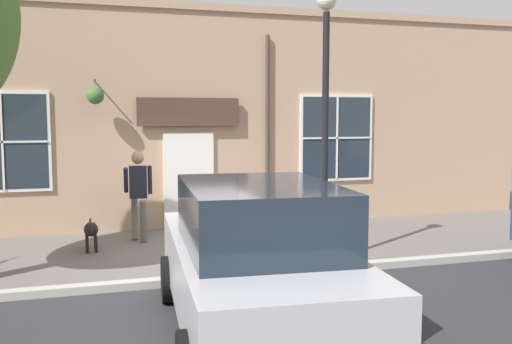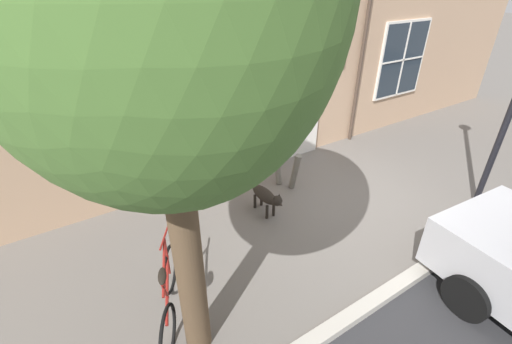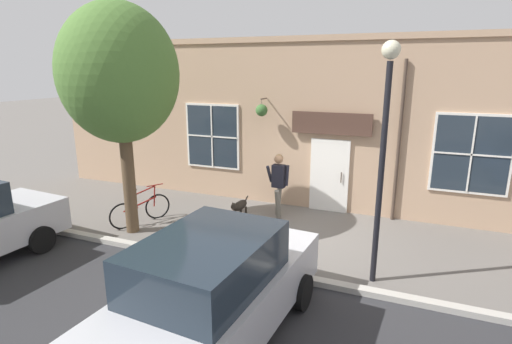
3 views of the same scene
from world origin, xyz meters
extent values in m
plane|color=#66605B|center=(0.00, 0.00, 0.00)|extent=(90.00, 90.00, 0.00)
cube|color=#B2ADA3|center=(2.00, 0.00, 0.06)|extent=(0.20, 28.00, 0.12)
cube|color=tan|center=(-2.35, 0.00, 2.36)|extent=(0.30, 18.00, 4.72)
cube|color=tan|center=(-2.35, 0.00, 4.80)|extent=(0.42, 18.00, 0.16)
cube|color=white|center=(-2.18, 0.49, 1.05)|extent=(0.10, 1.10, 2.10)
cube|color=#232D38|center=(-2.15, 0.49, 1.00)|extent=(0.03, 0.90, 1.90)
cylinder|color=#47382D|center=(-2.09, 0.84, 1.05)|extent=(0.03, 0.03, 0.30)
cube|color=#4C3328|center=(-2.08, 0.49, 2.55)|extent=(0.08, 2.20, 0.60)
cylinder|color=#47382D|center=(-2.12, 2.28, 2.12)|extent=(0.09, 0.09, 4.25)
cylinder|color=#47382D|center=(-1.96, -1.43, 3.18)|extent=(0.44, 0.04, 0.04)
cylinder|color=#47382D|center=(-1.78, -1.43, 3.00)|extent=(0.01, 0.01, 0.34)
cone|color=#2D2823|center=(-1.78, -1.43, 2.78)|extent=(0.32, 0.32, 0.18)
sphere|color=#3D6B33|center=(-1.78, -1.43, 2.87)|extent=(0.34, 0.34, 0.34)
cube|color=white|center=(-2.18, -3.23, 1.95)|extent=(0.08, 1.82, 2.02)
cube|color=#232D38|center=(-2.15, -3.23, 1.95)|extent=(0.03, 1.70, 1.90)
cube|color=white|center=(-2.13, -3.23, 1.95)|extent=(0.04, 0.04, 1.90)
cube|color=white|center=(-2.13, -3.23, 1.95)|extent=(0.04, 1.70, 0.04)
cube|color=white|center=(-2.18, 4.00, 1.95)|extent=(0.08, 1.82, 2.02)
cube|color=#232D38|center=(-2.15, 4.00, 1.95)|extent=(0.03, 1.70, 1.90)
cube|color=white|center=(-2.13, 4.00, 1.95)|extent=(0.04, 0.04, 1.90)
cube|color=white|center=(-2.13, 4.00, 1.95)|extent=(0.04, 1.70, 0.04)
cylinder|color=#6B665B|center=(-0.92, -0.62, 0.43)|extent=(0.31, 0.15, 0.87)
cylinder|color=#6B665B|center=(-1.36, -0.75, 0.43)|extent=(0.31, 0.15, 0.87)
cube|color=black|center=(-1.14, -0.68, 1.18)|extent=(0.24, 0.35, 0.63)
sphere|color=#936B4C|center=(-1.12, -0.68, 1.65)|extent=(0.24, 0.24, 0.24)
sphere|color=brown|center=(-1.15, -0.68, 1.67)|extent=(0.23, 0.23, 0.23)
cylinder|color=black|center=(-1.17, -0.45, 1.21)|extent=(0.17, 0.10, 0.57)
cylinder|color=black|center=(-1.06, -0.92, 1.23)|extent=(0.33, 0.11, 0.52)
ellipsoid|color=black|center=(-0.61, -1.59, 0.39)|extent=(0.68, 0.27, 0.23)
cylinder|color=black|center=(-0.41, -1.51, 0.14)|extent=(0.06, 0.06, 0.29)
cylinder|color=black|center=(-0.41, -1.67, 0.14)|extent=(0.06, 0.06, 0.29)
cylinder|color=black|center=(-0.82, -1.52, 0.14)|extent=(0.06, 0.06, 0.29)
cylinder|color=black|center=(-0.82, -1.67, 0.14)|extent=(0.06, 0.06, 0.29)
sphere|color=black|center=(-0.21, -1.59, 0.48)|extent=(0.19, 0.19, 0.19)
cone|color=black|center=(-0.10, -1.58, 0.46)|extent=(0.10, 0.09, 0.09)
cone|color=black|center=(-0.22, -1.54, 0.57)|extent=(0.06, 0.06, 0.07)
cone|color=black|center=(-0.22, -1.64, 0.57)|extent=(0.06, 0.06, 0.07)
cylinder|color=black|center=(-1.03, -1.60, 0.44)|extent=(0.21, 0.04, 0.14)
cylinder|color=brown|center=(1.19, -3.78, 1.44)|extent=(0.31, 0.31, 2.88)
ellipsoid|color=#4C7533|center=(1.19, -3.78, 3.90)|extent=(2.91, 2.62, 3.20)
sphere|color=#4C7533|center=(1.11, -3.62, 3.39)|extent=(1.38, 1.38, 1.38)
torus|color=black|center=(0.17, -3.74, 0.33)|extent=(0.62, 0.41, 0.70)
torus|color=black|center=(1.14, -4.13, 0.33)|extent=(0.62, 0.41, 0.70)
cylinder|color=maroon|center=(0.65, -3.93, 0.53)|extent=(0.92, 0.40, 0.22)
cylinder|color=maroon|center=(0.82, -4.00, 0.67)|extent=(0.24, 0.12, 0.47)
cylinder|color=maroon|center=(0.61, -3.92, 0.85)|extent=(0.78, 0.34, 0.19)
cylinder|color=maroon|center=(0.24, -3.77, 0.65)|extent=(0.10, 0.07, 0.58)
cylinder|color=maroon|center=(0.21, -3.76, 0.95)|extent=(0.40, 0.27, 0.03)
ellipsoid|color=black|center=(0.82, -4.00, 0.93)|extent=(0.27, 0.18, 0.10)
cylinder|color=black|center=(2.95, -4.87, 0.31)|extent=(0.63, 0.23, 0.62)
cube|color=#B7B7BC|center=(4.13, 0.15, 0.69)|extent=(4.42, 2.07, 0.76)
cube|color=#1E2833|center=(4.34, 0.13, 1.41)|extent=(2.34, 1.71, 0.68)
cylinder|color=black|center=(2.73, -0.63, 0.31)|extent=(0.63, 0.23, 0.62)
cylinder|color=black|center=(2.86, 1.12, 0.31)|extent=(0.63, 0.23, 0.62)
cylinder|color=black|center=(1.44, 2.15, 2.07)|extent=(0.11, 0.11, 4.14)
sphere|color=beige|center=(1.44, 2.15, 4.32)|extent=(0.32, 0.32, 0.32)
camera|label=1|loc=(10.12, -1.61, 2.47)|focal=40.00mm
camera|label=2|loc=(3.81, -4.61, 3.98)|focal=24.00mm
camera|label=3|loc=(8.79, 2.65, 4.02)|focal=28.00mm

